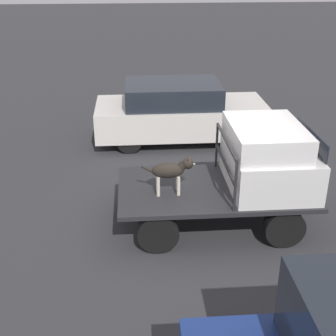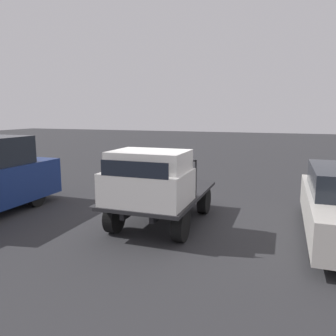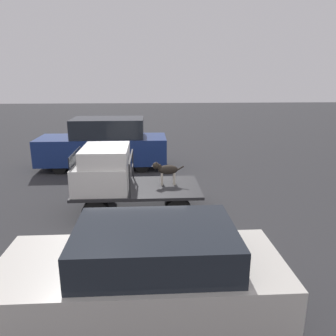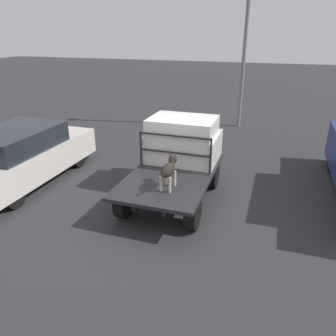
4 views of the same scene
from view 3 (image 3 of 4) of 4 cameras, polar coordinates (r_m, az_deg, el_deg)
name	(u,v)px [view 3 (image 3 of 4)]	position (r m, az deg, el deg)	size (l,w,h in m)	color
ground_plane	(138,212)	(9.55, -5.17, -7.57)	(80.00, 80.00, 0.00)	#2D2D30
flatbed_truck	(138,194)	(9.34, -5.25, -4.46)	(3.48, 1.93, 0.76)	black
truck_cab	(103,169)	(9.20, -11.17, -0.09)	(1.45, 1.81, 1.15)	silver
truck_headboard	(131,167)	(9.11, -6.42, 0.26)	(0.04, 1.81, 0.90)	#232326
dog	(166,170)	(9.32, -0.42, -0.29)	(0.94, 0.27, 0.69)	beige
parked_sedan	(145,273)	(5.40, -4.05, -17.73)	(4.43, 1.87, 1.56)	black
parked_pickup_far	(104,144)	(14.01, -11.03, 4.11)	(5.29, 1.92, 2.10)	black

